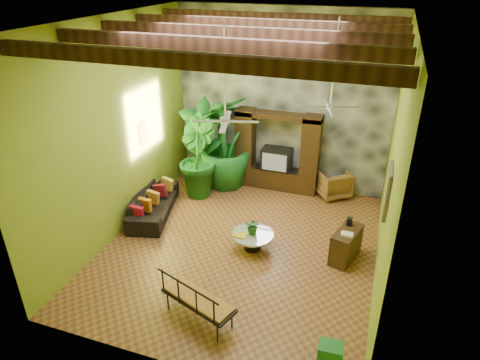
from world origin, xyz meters
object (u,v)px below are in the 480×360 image
at_px(entertainment_center, 277,157).
at_px(green_bin, 330,353).
at_px(ceiling_fan_back, 332,97).
at_px(wicker_armchair, 333,183).
at_px(tall_plant_b, 196,157).
at_px(ceiling_fan_front, 225,110).
at_px(tall_plant_c, 225,142).
at_px(sofa, 153,203).
at_px(coffee_table, 253,239).
at_px(tall_plant_a, 204,144).
at_px(iron_bench, 197,299).
at_px(side_console, 346,245).

xyz_separation_m(entertainment_center, green_bin, (2.43, -5.72, -0.79)).
relative_size(ceiling_fan_back, wicker_armchair, 2.20).
height_order(entertainment_center, wicker_armchair, entertainment_center).
xyz_separation_m(wicker_armchair, tall_plant_b, (-3.69, -1.09, 0.75)).
height_order(entertainment_center, ceiling_fan_front, ceiling_fan_front).
xyz_separation_m(ceiling_fan_back, green_bin, (0.83, -3.79, -3.22)).
xyz_separation_m(entertainment_center, tall_plant_c, (-1.47, -0.31, 0.39)).
height_order(ceiling_fan_front, wicker_armchair, ceiling_fan_front).
xyz_separation_m(entertainment_center, wicker_armchair, (1.65, 0.01, -0.58)).
bearing_deg(ceiling_fan_front, sofa, 157.48).
relative_size(tall_plant_b, tall_plant_c, 0.84).
distance_m(ceiling_fan_front, coffee_table, 3.21).
distance_m(ceiling_fan_front, green_bin, 4.70).
relative_size(tall_plant_b, green_bin, 5.58).
distance_m(entertainment_center, tall_plant_a, 2.13).
distance_m(ceiling_fan_front, wicker_armchair, 5.01).
bearing_deg(green_bin, sofa, 147.76).
bearing_deg(entertainment_center, ceiling_fan_front, -93.24).
height_order(entertainment_center, tall_plant_b, entertainment_center).
relative_size(ceiling_fan_front, iron_bench, 1.20).
bearing_deg(iron_bench, tall_plant_b, 133.83).
bearing_deg(side_console, ceiling_fan_back, 145.64).
bearing_deg(ceiling_fan_front, entertainment_center, 86.76).
bearing_deg(sofa, entertainment_center, -60.78).
distance_m(sofa, tall_plant_c, 2.71).
bearing_deg(tall_plant_c, coffee_table, -58.31).
bearing_deg(ceiling_fan_back, coffee_table, -138.33).
bearing_deg(tall_plant_a, iron_bench, -68.25).
distance_m(tall_plant_a, coffee_table, 3.63).
bearing_deg(tall_plant_b, side_console, -21.81).
bearing_deg(ceiling_fan_front, tall_plant_a, 121.44).
bearing_deg(entertainment_center, ceiling_fan_back, -50.43).
bearing_deg(ceiling_fan_front, iron_bench, -84.60).
height_order(tall_plant_b, tall_plant_c, tall_plant_c).
xyz_separation_m(tall_plant_b, tall_plant_c, (0.56, 0.77, 0.22)).
bearing_deg(ceiling_fan_back, side_console, -50.40).
distance_m(wicker_armchair, iron_bench, 5.89).
bearing_deg(wicker_armchair, ceiling_fan_front, 25.98).
bearing_deg(tall_plant_c, side_console, -33.44).
bearing_deg(sofa, wicker_armchair, -73.88).
height_order(sofa, side_console, side_console).
bearing_deg(side_console, tall_plant_b, 174.23).
bearing_deg(side_console, entertainment_center, 145.62).
relative_size(entertainment_center, ceiling_fan_front, 1.29).
xyz_separation_m(tall_plant_c, coffee_table, (1.74, -2.82, -1.09)).
distance_m(ceiling_fan_back, wicker_armchair, 3.59).
bearing_deg(green_bin, side_console, 91.88).
relative_size(sofa, tall_plant_a, 0.87).
bearing_deg(tall_plant_a, ceiling_fan_back, -21.23).
distance_m(wicker_armchair, tall_plant_a, 3.84).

